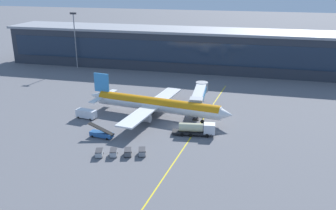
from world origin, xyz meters
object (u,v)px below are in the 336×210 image
baggage_cart_1 (113,153)px  main_airliner (156,104)px  fuel_tanker (197,129)px  lavatory_truck (86,113)px  baggage_cart_0 (99,153)px  belt_loader (101,134)px  baggage_cart_2 (128,152)px  baggage_cart_3 (142,152)px

baggage_cart_1 → main_airliner: bearing=83.8°
fuel_tanker → lavatory_truck: (-32.48, 4.16, -0.32)m
lavatory_truck → baggage_cart_0: (13.24, -20.70, -0.64)m
main_airliner → belt_loader: size_ratio=6.31×
belt_loader → baggage_cart_1: belt_loader is taller
belt_loader → lavatory_truck: 14.78m
main_airliner → lavatory_truck: main_airliner is taller
baggage_cart_0 → baggage_cart_2: (6.12, 1.89, 0.00)m
main_airliner → baggage_cart_0: main_airliner is taller
fuel_tanker → baggage_cart_3: bearing=-126.3°
lavatory_truck → baggage_cart_3: lavatory_truck is taller
baggage_cart_1 → baggage_cart_2: bearing=17.2°
main_airliner → lavatory_truck: bearing=-162.2°
fuel_tanker → baggage_cart_2: 19.69m
baggage_cart_0 → baggage_cart_2: same height
belt_loader → main_airliner: bearing=61.4°
belt_loader → baggage_cart_2: belt_loader is taller
baggage_cart_2 → belt_loader: bearing=141.9°
baggage_cart_3 → lavatory_truck: bearing=141.4°
main_airliner → baggage_cart_0: bearing=-102.3°
baggage_cart_0 → baggage_cart_3: same height
baggage_cart_1 → fuel_tanker: bearing=44.0°
main_airliner → baggage_cart_3: bearing=-82.1°
main_airliner → belt_loader: (-9.46, -17.34, -2.64)m
baggage_cart_2 → baggage_cart_3: (3.06, 0.94, 0.00)m
main_airliner → baggage_cart_3: 24.40m
lavatory_truck → baggage_cart_2: (19.36, -18.81, -0.64)m
lavatory_truck → baggage_cart_1: size_ratio=2.04×
fuel_tanker → baggage_cart_0: fuel_tanker is taller
baggage_cart_0 → baggage_cart_1: bearing=17.2°
baggage_cart_0 → baggage_cart_1: same height
belt_loader → baggage_cart_0: 10.16m
fuel_tanker → lavatory_truck: fuel_tanker is taller
lavatory_truck → baggage_cart_1: (16.30, -19.76, -0.64)m
fuel_tanker → baggage_cart_0: (-19.23, -16.54, -0.96)m
baggage_cart_1 → baggage_cart_3: same height
lavatory_truck → baggage_cart_0: lavatory_truck is taller
baggage_cart_0 → baggage_cart_3: (9.17, 2.83, 0.00)m
main_airliner → baggage_cart_1: bearing=-96.2°
baggage_cart_3 → fuel_tanker: bearing=53.7°
belt_loader → lavatory_truck: size_ratio=1.15×
lavatory_truck → main_airliner: bearing=17.8°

